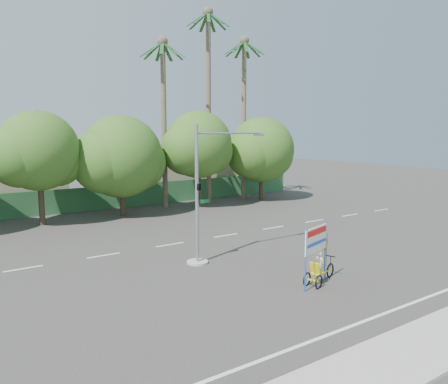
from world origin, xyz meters
TOP-DOWN VIEW (x-y plane):
  - ground at (0.00, 0.00)m, footprint 120.00×120.00m
  - sidewalk_near at (0.00, -7.50)m, footprint 50.00×2.40m
  - fence at (0.00, 21.50)m, footprint 38.00×0.08m
  - building_right at (8.00, 26.00)m, footprint 14.00×8.00m
  - tree_left at (-7.05, 18.00)m, footprint 6.66×5.60m
  - tree_center at (-1.05, 18.00)m, footprint 7.62×6.40m
  - tree_right at (5.95, 18.00)m, footprint 6.90×5.80m
  - tree_far_right at (12.95, 18.00)m, footprint 7.38×6.20m
  - palm_tall at (8.00, 19.50)m, footprint 3.73×3.79m
  - palm_mid at (12.00, 19.50)m, footprint 3.73×3.79m
  - palm_short at (3.50, 19.50)m, footprint 3.73×3.79m
  - traffic_signal at (-2.20, 3.98)m, footprint 4.72×1.10m
  - trike_billboard at (0.30, -1.60)m, footprint 2.70×1.12m

SIDE VIEW (x-z plane):
  - ground at x=0.00m, z-range 0.00..0.00m
  - sidewalk_near at x=0.00m, z-range 0.00..0.12m
  - fence at x=0.00m, z-range 0.00..2.00m
  - trike_billboard at x=0.30m, z-range -0.27..2.49m
  - building_right at x=8.00m, z-range 0.00..3.60m
  - traffic_signal at x=-2.20m, z-range -0.58..6.42m
  - tree_center at x=-1.05m, z-range 0.54..8.39m
  - tree_far_right at x=12.95m, z-range 0.68..8.61m
  - tree_left at x=-7.05m, z-range 1.02..9.09m
  - tree_right at x=5.95m, z-range 1.06..9.42m
  - palm_short at x=3.50m, z-range 1.64..16.09m
  - palm_mid at x=12.00m, z-range 1.67..17.12m
  - palm_tall at x=8.00m, z-range 1.74..19.19m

